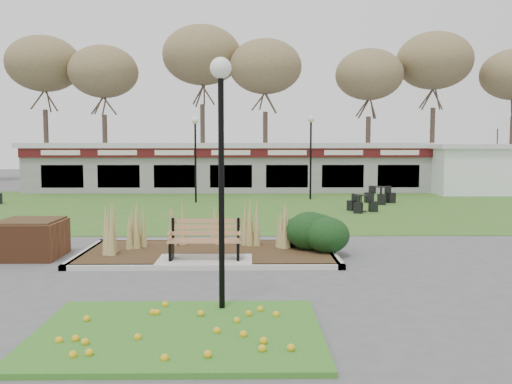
{
  "coord_description": "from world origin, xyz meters",
  "views": [
    {
      "loc": [
        1.04,
        -12.35,
        2.8
      ],
      "look_at": [
        1.22,
        2.0,
        1.54
      ],
      "focal_mm": 38.0,
      "sensor_mm": 36.0,
      "label": 1
    }
  ],
  "objects_px": {
    "brick_planter": "(30,238)",
    "bistro_set_d": "(380,198)",
    "park_bench": "(205,239)",
    "service_hut": "(470,169)",
    "food_pavilion": "(232,167)",
    "bistro_set_c": "(361,206)",
    "car_black": "(102,178)",
    "patio_umbrella": "(496,165)",
    "lamp_post_mid_right": "(195,140)",
    "lamp_post_near_left": "(221,128)",
    "lamp_post_far_right": "(311,139)"
  },
  "relations": [
    {
      "from": "brick_planter",
      "to": "bistro_set_d",
      "type": "height_order",
      "value": "brick_planter"
    },
    {
      "from": "park_bench",
      "to": "service_hut",
      "type": "height_order",
      "value": "service_hut"
    },
    {
      "from": "food_pavilion",
      "to": "service_hut",
      "type": "bearing_deg",
      "value": -8.27
    },
    {
      "from": "service_hut",
      "to": "bistro_set_c",
      "type": "height_order",
      "value": "service_hut"
    },
    {
      "from": "car_black",
      "to": "brick_planter",
      "type": "bearing_deg",
      "value": -151.33
    },
    {
      "from": "bistro_set_d",
      "to": "car_black",
      "type": "xyz_separation_m",
      "value": [
        -15.27,
        7.87,
        0.48
      ]
    },
    {
      "from": "bistro_set_c",
      "to": "patio_umbrella",
      "type": "bearing_deg",
      "value": 41.06
    },
    {
      "from": "service_hut",
      "to": "lamp_post_mid_right",
      "type": "bearing_deg",
      "value": -163.9
    },
    {
      "from": "park_bench",
      "to": "lamp_post_near_left",
      "type": "relative_size",
      "value": 0.4
    },
    {
      "from": "bistro_set_d",
      "to": "car_black",
      "type": "bearing_deg",
      "value": 152.73
    },
    {
      "from": "lamp_post_near_left",
      "to": "lamp_post_mid_right",
      "type": "distance_m",
      "value": 17.29
    },
    {
      "from": "car_black",
      "to": "lamp_post_far_right",
      "type": "bearing_deg",
      "value": -97.45
    },
    {
      "from": "brick_planter",
      "to": "bistro_set_c",
      "type": "height_order",
      "value": "brick_planter"
    },
    {
      "from": "brick_planter",
      "to": "bistro_set_c",
      "type": "relative_size",
      "value": 1.13
    },
    {
      "from": "park_bench",
      "to": "bistro_set_d",
      "type": "height_order",
      "value": "park_bench"
    },
    {
      "from": "lamp_post_near_left",
      "to": "lamp_post_mid_right",
      "type": "bearing_deg",
      "value": 97.05
    },
    {
      "from": "food_pavilion",
      "to": "service_hut",
      "type": "relative_size",
      "value": 5.59
    },
    {
      "from": "park_bench",
      "to": "lamp_post_mid_right",
      "type": "bearing_deg",
      "value": 96.54
    },
    {
      "from": "lamp_post_near_left",
      "to": "car_black",
      "type": "height_order",
      "value": "lamp_post_near_left"
    },
    {
      "from": "lamp_post_mid_right",
      "to": "bistro_set_d",
      "type": "bearing_deg",
      "value": -3.45
    },
    {
      "from": "patio_umbrella",
      "to": "car_black",
      "type": "bearing_deg",
      "value": 172.56
    },
    {
      "from": "service_hut",
      "to": "lamp_post_near_left",
      "type": "distance_m",
      "value": 25.13
    },
    {
      "from": "patio_umbrella",
      "to": "car_black",
      "type": "xyz_separation_m",
      "value": [
        -22.99,
        3.0,
        -0.88
      ]
    },
    {
      "from": "bistro_set_c",
      "to": "lamp_post_near_left",
      "type": "bearing_deg",
      "value": -110.85
    },
    {
      "from": "bistro_set_d",
      "to": "lamp_post_far_right",
      "type": "bearing_deg",
      "value": 147.75
    },
    {
      "from": "lamp_post_near_left",
      "to": "brick_planter",
      "type": "bearing_deg",
      "value": 137.92
    },
    {
      "from": "lamp_post_near_left",
      "to": "bistro_set_d",
      "type": "xyz_separation_m",
      "value": [
        6.69,
        16.63,
        -2.78
      ]
    },
    {
      "from": "food_pavilion",
      "to": "lamp_post_far_right",
      "type": "distance_m",
      "value": 6.61
    },
    {
      "from": "brick_planter",
      "to": "lamp_post_far_right",
      "type": "bearing_deg",
      "value": 58.72
    },
    {
      "from": "park_bench",
      "to": "bistro_set_c",
      "type": "distance_m",
      "value": 11.21
    },
    {
      "from": "food_pavilion",
      "to": "bistro_set_d",
      "type": "distance_m",
      "value": 10.05
    },
    {
      "from": "bistro_set_d",
      "to": "service_hut",
      "type": "bearing_deg",
      "value": 38.01
    },
    {
      "from": "brick_planter",
      "to": "car_black",
      "type": "height_order",
      "value": "car_black"
    },
    {
      "from": "service_hut",
      "to": "lamp_post_far_right",
      "type": "distance_m",
      "value": 9.92
    },
    {
      "from": "park_bench",
      "to": "lamp_post_near_left",
      "type": "height_order",
      "value": "lamp_post_near_left"
    },
    {
      "from": "bistro_set_c",
      "to": "patio_umbrella",
      "type": "relative_size",
      "value": 0.51
    },
    {
      "from": "food_pavilion",
      "to": "bistro_set_d",
      "type": "height_order",
      "value": "food_pavilion"
    },
    {
      "from": "park_bench",
      "to": "food_pavilion",
      "type": "xyz_separation_m",
      "value": [
        0.0,
        19.71,
        0.89
      ]
    },
    {
      "from": "park_bench",
      "to": "food_pavilion",
      "type": "bearing_deg",
      "value": 90.0
    },
    {
      "from": "park_bench",
      "to": "lamp_post_far_right",
      "type": "distance_m",
      "value": 15.62
    },
    {
      "from": "lamp_post_near_left",
      "to": "bistro_set_c",
      "type": "xyz_separation_m",
      "value": [
        5.1,
        13.4,
        -2.81
      ]
    },
    {
      "from": "food_pavilion",
      "to": "park_bench",
      "type": "bearing_deg",
      "value": -90.0
    },
    {
      "from": "food_pavilion",
      "to": "patio_umbrella",
      "type": "height_order",
      "value": "food_pavilion"
    },
    {
      "from": "food_pavilion",
      "to": "car_black",
      "type": "xyz_separation_m",
      "value": [
        -8.0,
        1.04,
        -0.71
      ]
    },
    {
      "from": "lamp_post_far_right",
      "to": "bistro_set_d",
      "type": "xyz_separation_m",
      "value": [
        3.11,
        -1.96,
        -2.82
      ]
    },
    {
      "from": "lamp_post_mid_right",
      "to": "car_black",
      "type": "height_order",
      "value": "lamp_post_mid_right"
    },
    {
      "from": "patio_umbrella",
      "to": "park_bench",
      "type": "bearing_deg",
      "value": -130.17
    },
    {
      "from": "park_bench",
      "to": "brick_planter",
      "type": "height_order",
      "value": "park_bench"
    },
    {
      "from": "brick_planter",
      "to": "car_black",
      "type": "bearing_deg",
      "value": 100.2
    },
    {
      "from": "lamp_post_mid_right",
      "to": "bistro_set_c",
      "type": "xyz_separation_m",
      "value": [
        7.22,
        -3.76,
        -2.75
      ]
    }
  ]
}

